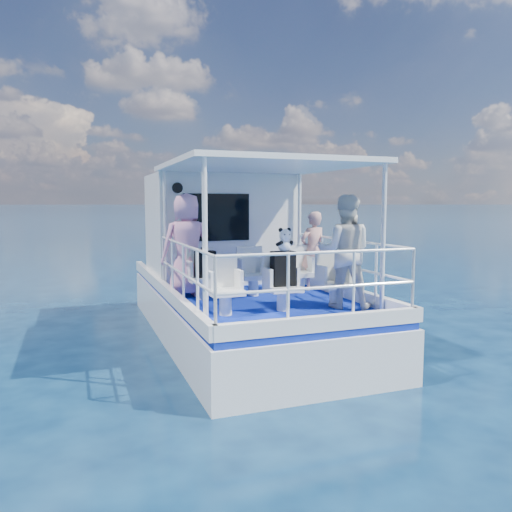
{
  "coord_description": "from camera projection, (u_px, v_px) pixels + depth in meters",
  "views": [
    {
      "loc": [
        -2.95,
        -7.93,
        2.52
      ],
      "look_at": [
        -0.17,
        -0.4,
        1.67
      ],
      "focal_mm": 35.0,
      "sensor_mm": 36.0,
      "label": 1
    }
  ],
  "objects": [
    {
      "name": "backpack_center",
      "position": [
        283.0,
        269.0,
        7.49
      ],
      "size": [
        0.35,
        0.2,
        0.52
      ],
      "primitive_type": "cube",
      "color": "black",
      "rests_on": "seat_center_aft"
    },
    {
      "name": "deck",
      "position": [
        239.0,
        291.0,
        9.52
      ],
      "size": [
        2.9,
        6.9,
        0.1
      ],
      "primitive_type": "cube",
      "color": "#0A1F95",
      "rests_on": "hull"
    },
    {
      "name": "seat_stbd_aft",
      "position": [
        335.0,
        294.0,
        7.85
      ],
      "size": [
        0.48,
        0.46,
        0.38
      ],
      "primitive_type": "cube",
      "color": "white",
      "rests_on": "deck"
    },
    {
      "name": "hull",
      "position": [
        239.0,
        334.0,
        9.61
      ],
      "size": [
        3.0,
        7.0,
        1.6
      ],
      "primitive_type": "cube",
      "color": "white",
      "rests_on": "ground"
    },
    {
      "name": "backpack_port",
      "position": [
        205.0,
        264.0,
        8.36
      ],
      "size": [
        0.34,
        0.19,
        0.44
      ],
      "primitive_type": "cube",
      "color": "black",
      "rests_on": "seat_port_fwd"
    },
    {
      "name": "canopy",
      "position": [
        262.0,
        165.0,
        8.16
      ],
      "size": [
        3.0,
        3.2,
        0.08
      ],
      "primitive_type": "cube",
      "color": "white",
      "rests_on": "cabin"
    },
    {
      "name": "compact_camera",
      "position": [
        204.0,
        249.0,
        8.35
      ],
      "size": [
        0.11,
        0.06,
        0.06
      ],
      "primitive_type": "cube",
      "color": "black",
      "rests_on": "backpack_port"
    },
    {
      "name": "canopy_posts",
      "position": [
        263.0,
        235.0,
        8.23
      ],
      "size": [
        2.77,
        2.97,
        2.2
      ],
      "color": "white",
      "rests_on": "deck"
    },
    {
      "name": "seat_center_aft",
      "position": [
        283.0,
        298.0,
        7.54
      ],
      "size": [
        0.48,
        0.46,
        0.38
      ],
      "primitive_type": "cube",
      "color": "white",
      "rests_on": "deck"
    },
    {
      "name": "seat_center_fwd",
      "position": [
        253.0,
        285.0,
        8.75
      ],
      "size": [
        0.48,
        0.46,
        0.38
      ],
      "primitive_type": "cube",
      "color": "white",
      "rests_on": "deck"
    },
    {
      "name": "railings",
      "position": [
        270.0,
        273.0,
        7.99
      ],
      "size": [
        2.84,
        3.59,
        1.0
      ],
      "primitive_type": null,
      "color": "white",
      "rests_on": "deck"
    },
    {
      "name": "ground",
      "position": [
        257.0,
        348.0,
        8.68
      ],
      "size": [
        2000.0,
        2000.0,
        0.0
      ],
      "primitive_type": "plane",
      "color": "#071C36",
      "rests_on": "ground"
    },
    {
      "name": "cabin",
      "position": [
        220.0,
        228.0,
        10.61
      ],
      "size": [
        2.85,
        2.0,
        2.2
      ],
      "primitive_type": "cube",
      "color": "white",
      "rests_on": "deck"
    },
    {
      "name": "seat_stbd_fwd",
      "position": [
        300.0,
        282.0,
        9.06
      ],
      "size": [
        0.48,
        0.46,
        0.38
      ],
      "primitive_type": "cube",
      "color": "white",
      "rests_on": "deck"
    },
    {
      "name": "seat_port_fwd",
      "position": [
        203.0,
        288.0,
        8.44
      ],
      "size": [
        0.48,
        0.46,
        0.38
      ],
      "primitive_type": "cube",
      "color": "white",
      "rests_on": "deck"
    },
    {
      "name": "seat_port_aft",
      "position": [
        226.0,
        302.0,
        7.23
      ],
      "size": [
        0.48,
        0.46,
        0.38
      ],
      "primitive_type": "cube",
      "color": "white",
      "rests_on": "deck"
    },
    {
      "name": "passenger_port_fwd",
      "position": [
        187.0,
        245.0,
        8.64
      ],
      "size": [
        0.7,
        0.52,
        1.79
      ],
      "primitive_type": "imported",
      "rotation": [
        0.0,
        0.0,
        3.2
      ],
      "color": "#F09BC1",
      "rests_on": "deck"
    },
    {
      "name": "panda",
      "position": [
        285.0,
        240.0,
        7.42
      ],
      "size": [
        0.23,
        0.19,
        0.35
      ],
      "primitive_type": null,
      "color": "white",
      "rests_on": "backpack_center"
    },
    {
      "name": "passenger_stbd_fwd",
      "position": [
        313.0,
        251.0,
        9.29
      ],
      "size": [
        0.58,
        0.43,
        1.47
      ],
      "primitive_type": "imported",
      "rotation": [
        0.0,
        0.0,
        3.3
      ],
      "color": "#D5938A",
      "rests_on": "deck"
    },
    {
      "name": "passenger_stbd_aft",
      "position": [
        345.0,
        252.0,
        7.69
      ],
      "size": [
        1.07,
        0.99,
        1.75
      ],
      "primitive_type": "imported",
      "rotation": [
        0.0,
        0.0,
        2.63
      ],
      "color": "silver",
      "rests_on": "deck"
    }
  ]
}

